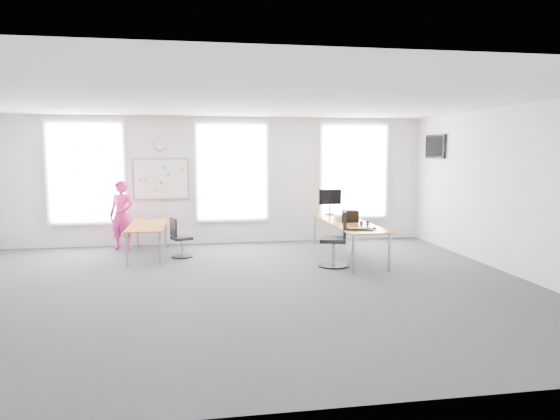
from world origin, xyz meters
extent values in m
plane|color=#2B2B31|center=(0.00, 0.00, 0.00)|extent=(10.00, 10.00, 0.00)
plane|color=white|center=(0.00, 0.00, 3.00)|extent=(10.00, 10.00, 0.00)
plane|color=silver|center=(0.00, 4.00, 1.50)|extent=(10.00, 0.00, 10.00)
plane|color=silver|center=(0.00, -4.00, 1.50)|extent=(10.00, 0.00, 10.00)
plane|color=silver|center=(5.00, 0.00, 1.50)|extent=(0.00, 10.00, 10.00)
cube|color=silver|center=(-3.00, 3.97, 1.70)|extent=(1.60, 0.06, 2.20)
cube|color=silver|center=(0.30, 3.97, 1.70)|extent=(1.60, 0.06, 2.20)
cube|color=silver|center=(3.30, 3.97, 1.70)|extent=(1.60, 0.06, 2.20)
cube|color=orange|center=(2.55, 1.99, 0.72)|extent=(0.81, 3.02, 0.03)
cylinder|color=gray|center=(2.21, 0.54, 0.35)|extent=(0.05, 0.05, 0.71)
cylinder|color=gray|center=(2.89, 0.54, 0.35)|extent=(0.05, 0.05, 0.71)
cylinder|color=gray|center=(2.21, 3.44, 0.35)|extent=(0.05, 0.05, 0.71)
cylinder|color=gray|center=(2.89, 3.44, 0.35)|extent=(0.05, 0.05, 0.71)
cube|color=orange|center=(-1.56, 2.68, 0.66)|extent=(0.74, 1.84, 0.03)
cylinder|color=gray|center=(-1.87, 1.82, 0.32)|extent=(0.05, 0.05, 0.64)
cylinder|color=gray|center=(-1.25, 1.82, 0.32)|extent=(0.05, 0.05, 0.64)
cylinder|color=gray|center=(-1.87, 3.54, 0.32)|extent=(0.05, 0.05, 0.64)
cylinder|color=gray|center=(-1.25, 3.54, 0.32)|extent=(0.05, 0.05, 0.64)
cylinder|color=black|center=(2.01, 1.15, 0.02)|extent=(0.57, 0.57, 0.03)
cylinder|color=gray|center=(2.01, 1.15, 0.26)|extent=(0.07, 0.07, 0.46)
cube|color=black|center=(2.01, 1.15, 0.51)|extent=(0.60, 0.60, 0.08)
cube|color=black|center=(2.22, 1.09, 0.82)|extent=(0.19, 0.45, 0.49)
cylinder|color=black|center=(-0.86, 2.48, 0.01)|extent=(0.44, 0.44, 0.03)
cylinder|color=gray|center=(-0.86, 2.48, 0.20)|extent=(0.05, 0.05, 0.36)
cube|color=black|center=(-0.86, 2.48, 0.40)|extent=(0.49, 0.49, 0.06)
cube|color=black|center=(-1.02, 2.42, 0.64)|extent=(0.17, 0.35, 0.38)
imported|color=#CD2278|center=(-2.19, 3.47, 0.78)|extent=(0.67, 0.56, 1.55)
cube|color=white|center=(-1.35, 3.97, 1.55)|extent=(1.20, 0.03, 0.90)
cylinder|color=gray|center=(-1.35, 3.97, 2.35)|extent=(0.30, 0.04, 0.30)
cube|color=black|center=(4.95, 3.00, 2.30)|extent=(0.06, 0.90, 0.55)
cube|color=black|center=(2.45, 0.88, 0.75)|extent=(0.52, 0.33, 0.02)
ellipsoid|color=black|center=(2.74, 0.91, 0.76)|extent=(0.09, 0.12, 0.04)
cylinder|color=black|center=(2.69, 1.17, 0.74)|extent=(0.07, 0.07, 0.01)
cylinder|color=black|center=(2.65, 1.42, 0.78)|extent=(0.04, 0.08, 0.08)
cylinder|color=black|center=(2.78, 1.42, 0.78)|extent=(0.04, 0.08, 0.08)
cylinder|color=gold|center=(2.65, 1.42, 0.78)|extent=(0.01, 0.09, 0.09)
cube|color=black|center=(2.72, 1.42, 0.82)|extent=(0.15, 0.02, 0.01)
cube|color=black|center=(2.54, 1.81, 0.87)|extent=(0.33, 0.16, 0.27)
cube|color=orange|center=(2.54, 1.74, 0.86)|extent=(0.32, 0.17, 0.24)
cube|color=black|center=(2.54, 1.72, 0.87)|extent=(0.34, 0.18, 0.26)
cube|color=beige|center=(2.48, 2.20, 0.79)|extent=(0.30, 0.23, 0.10)
cylinder|color=black|center=(2.49, 3.19, 0.75)|extent=(0.22, 0.22, 0.02)
cylinder|color=black|center=(2.49, 3.19, 0.85)|extent=(0.04, 0.04, 0.22)
cube|color=black|center=(2.49, 3.18, 1.15)|extent=(0.53, 0.05, 0.35)
cube|color=black|center=(2.49, 3.16, 1.15)|extent=(0.49, 0.02, 0.31)
camera|label=1|loc=(-0.52, -7.90, 2.18)|focal=32.00mm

